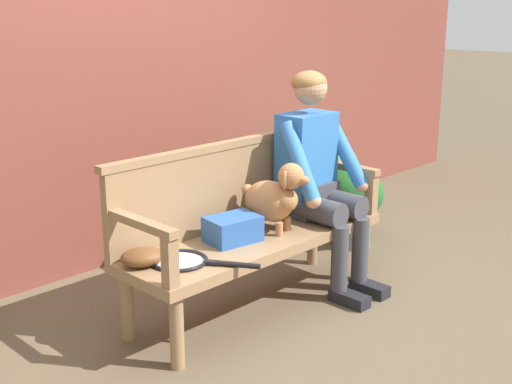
{
  "coord_description": "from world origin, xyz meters",
  "views": [
    {
      "loc": [
        -2.54,
        -2.49,
        1.7
      ],
      "look_at": [
        0.0,
        0.0,
        0.69
      ],
      "focal_mm": 47.37,
      "sensor_mm": 36.0,
      "label": 1
    }
  ],
  "objects_px": {
    "garden_bench": "(256,245)",
    "baseball_glove": "(142,257)",
    "person_seated": "(317,172)",
    "tennis_racket": "(185,261)",
    "sports_bag": "(233,229)",
    "potted_plant": "(353,200)",
    "dog_on_bench": "(275,197)"
  },
  "relations": [
    {
      "from": "garden_bench",
      "to": "baseball_glove",
      "type": "distance_m",
      "value": 0.73
    },
    {
      "from": "garden_bench",
      "to": "person_seated",
      "type": "bearing_deg",
      "value": -1.72
    },
    {
      "from": "garden_bench",
      "to": "tennis_racket",
      "type": "height_order",
      "value": "tennis_racket"
    },
    {
      "from": "person_seated",
      "to": "sports_bag",
      "type": "distance_m",
      "value": 0.7
    },
    {
      "from": "garden_bench",
      "to": "baseball_glove",
      "type": "bearing_deg",
      "value": 173.28
    },
    {
      "from": "tennis_racket",
      "to": "garden_bench",
      "type": "bearing_deg",
      "value": 3.67
    },
    {
      "from": "person_seated",
      "to": "sports_bag",
      "type": "relative_size",
      "value": 4.67
    },
    {
      "from": "person_seated",
      "to": "baseball_glove",
      "type": "height_order",
      "value": "person_seated"
    },
    {
      "from": "garden_bench",
      "to": "baseball_glove",
      "type": "height_order",
      "value": "baseball_glove"
    },
    {
      "from": "person_seated",
      "to": "potted_plant",
      "type": "height_order",
      "value": "person_seated"
    },
    {
      "from": "tennis_racket",
      "to": "person_seated",
      "type": "bearing_deg",
      "value": 1.08
    },
    {
      "from": "person_seated",
      "to": "sports_bag",
      "type": "bearing_deg",
      "value": 177.04
    },
    {
      "from": "baseball_glove",
      "to": "person_seated",
      "type": "bearing_deg",
      "value": 17.58
    },
    {
      "from": "garden_bench",
      "to": "person_seated",
      "type": "distance_m",
      "value": 0.6
    },
    {
      "from": "dog_on_bench",
      "to": "baseball_glove",
      "type": "bearing_deg",
      "value": 171.82
    },
    {
      "from": "dog_on_bench",
      "to": "baseball_glove",
      "type": "distance_m",
      "value": 0.85
    },
    {
      "from": "person_seated",
      "to": "potted_plant",
      "type": "relative_size",
      "value": 2.26
    },
    {
      "from": "tennis_racket",
      "to": "potted_plant",
      "type": "xyz_separation_m",
      "value": [
        1.75,
        0.26,
        -0.11
      ]
    },
    {
      "from": "baseball_glove",
      "to": "dog_on_bench",
      "type": "bearing_deg",
      "value": 14.06
    },
    {
      "from": "baseball_glove",
      "to": "sports_bag",
      "type": "height_order",
      "value": "sports_bag"
    },
    {
      "from": "dog_on_bench",
      "to": "potted_plant",
      "type": "xyz_separation_m",
      "value": [
        1.09,
        0.26,
        -0.31
      ]
    },
    {
      "from": "sports_bag",
      "to": "baseball_glove",
      "type": "bearing_deg",
      "value": 173.31
    },
    {
      "from": "sports_bag",
      "to": "person_seated",
      "type": "bearing_deg",
      "value": -2.96
    },
    {
      "from": "dog_on_bench",
      "to": "tennis_racket",
      "type": "xyz_separation_m",
      "value": [
        -0.66,
        0.0,
        -0.19
      ]
    },
    {
      "from": "dog_on_bench",
      "to": "potted_plant",
      "type": "bearing_deg",
      "value": 13.49
    },
    {
      "from": "person_seated",
      "to": "dog_on_bench",
      "type": "height_order",
      "value": "person_seated"
    },
    {
      "from": "tennis_racket",
      "to": "sports_bag",
      "type": "xyz_separation_m",
      "value": [
        0.39,
        0.05,
        0.06
      ]
    },
    {
      "from": "garden_bench",
      "to": "potted_plant",
      "type": "xyz_separation_m",
      "value": [
        1.21,
        0.23,
        -0.05
      ]
    },
    {
      "from": "garden_bench",
      "to": "dog_on_bench",
      "type": "distance_m",
      "value": 0.29
    },
    {
      "from": "tennis_racket",
      "to": "sports_bag",
      "type": "height_order",
      "value": "sports_bag"
    },
    {
      "from": "person_seated",
      "to": "garden_bench",
      "type": "bearing_deg",
      "value": 178.28
    },
    {
      "from": "baseball_glove",
      "to": "sports_bag",
      "type": "bearing_deg",
      "value": 15.55
    }
  ]
}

